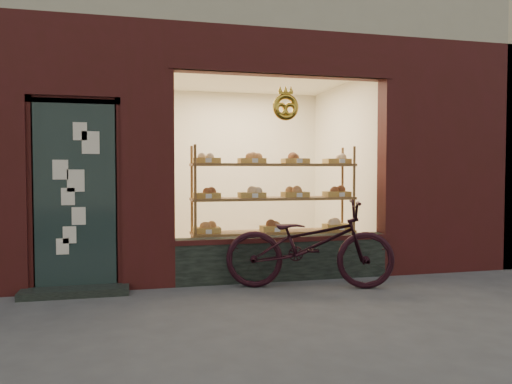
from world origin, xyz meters
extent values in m
plane|color=#414141|center=(0.00, 0.00, 0.00)|extent=(90.00, 90.00, 0.00)
cube|color=black|center=(0.45, 2.12, 0.28)|extent=(2.70, 0.25, 0.55)
cube|color=#202E2D|center=(-2.00, 2.06, 1.10)|extent=(0.90, 0.04, 2.15)
cube|color=black|center=(-2.00, 1.90, 0.04)|extent=(1.15, 0.35, 0.08)
torus|color=gold|center=(0.45, 2.02, 2.15)|extent=(0.33, 0.07, 0.33)
cube|color=#582F1A|center=(0.45, 2.55, 0.05)|extent=(2.20, 0.45, 0.04)
cube|color=#582F1A|center=(0.45, 2.55, 0.55)|extent=(2.20, 0.45, 0.03)
cube|color=#582F1A|center=(0.45, 2.55, 1.00)|extent=(2.20, 0.45, 0.04)
cube|color=#582F1A|center=(0.45, 2.55, 1.45)|extent=(2.20, 0.45, 0.04)
cylinder|color=#582F1A|center=(-0.62, 2.35, 0.85)|extent=(0.04, 0.04, 1.70)
cylinder|color=#582F1A|center=(1.52, 2.35, 0.85)|extent=(0.04, 0.04, 1.70)
cylinder|color=#582F1A|center=(-0.62, 2.75, 0.85)|extent=(0.04, 0.04, 1.70)
cylinder|color=#582F1A|center=(1.52, 2.75, 0.85)|extent=(0.04, 0.04, 1.70)
cube|color=#AB792F|center=(-0.45, 2.55, 0.60)|extent=(0.34, 0.24, 0.07)
sphere|color=#B57D3F|center=(-0.45, 2.55, 0.69)|extent=(0.11, 0.11, 0.11)
cube|color=silver|center=(-0.45, 2.36, 0.60)|extent=(0.07, 0.01, 0.05)
cube|color=#AB792F|center=(0.45, 2.55, 0.60)|extent=(0.34, 0.24, 0.07)
sphere|color=#4D2413|center=(0.45, 2.55, 0.69)|extent=(0.11, 0.11, 0.11)
cube|color=silver|center=(0.45, 2.36, 0.60)|extent=(0.07, 0.01, 0.05)
cube|color=#AB792F|center=(1.35, 2.55, 0.60)|extent=(0.34, 0.24, 0.07)
sphere|color=beige|center=(1.35, 2.55, 0.69)|extent=(0.11, 0.11, 0.11)
cube|color=silver|center=(1.35, 2.36, 0.60)|extent=(0.08, 0.01, 0.05)
cube|color=#AB792F|center=(-0.45, 2.55, 1.05)|extent=(0.34, 0.24, 0.07)
sphere|color=#4D2413|center=(-0.45, 2.55, 1.14)|extent=(0.11, 0.11, 0.11)
cube|color=silver|center=(-0.45, 2.36, 1.05)|extent=(0.07, 0.01, 0.06)
cube|color=#AB792F|center=(0.15, 2.55, 1.05)|extent=(0.34, 0.24, 0.07)
sphere|color=beige|center=(0.15, 2.55, 1.14)|extent=(0.11, 0.11, 0.11)
cube|color=silver|center=(0.15, 2.36, 1.05)|extent=(0.08, 0.01, 0.06)
cube|color=#AB792F|center=(0.75, 2.55, 1.05)|extent=(0.34, 0.24, 0.07)
sphere|color=#B57D3F|center=(0.75, 2.55, 1.14)|extent=(0.11, 0.11, 0.11)
cube|color=silver|center=(0.75, 2.36, 1.05)|extent=(0.07, 0.01, 0.06)
cube|color=#AB792F|center=(1.35, 2.55, 1.05)|extent=(0.34, 0.24, 0.07)
sphere|color=#4D2413|center=(1.35, 2.55, 1.14)|extent=(0.11, 0.11, 0.11)
cube|color=silver|center=(1.35, 2.36, 1.05)|extent=(0.08, 0.01, 0.06)
cube|color=#AB792F|center=(-0.45, 2.55, 1.50)|extent=(0.34, 0.24, 0.07)
sphere|color=beige|center=(-0.45, 2.55, 1.59)|extent=(0.11, 0.11, 0.11)
cube|color=silver|center=(-0.45, 2.36, 1.50)|extent=(0.07, 0.01, 0.06)
cube|color=#AB792F|center=(0.15, 2.55, 1.50)|extent=(0.34, 0.24, 0.07)
sphere|color=#B57D3F|center=(0.15, 2.55, 1.59)|extent=(0.11, 0.11, 0.11)
cube|color=silver|center=(0.15, 2.36, 1.50)|extent=(0.08, 0.01, 0.06)
cube|color=#AB792F|center=(0.75, 2.55, 1.50)|extent=(0.34, 0.24, 0.07)
sphere|color=#4D2413|center=(0.75, 2.55, 1.59)|extent=(0.11, 0.11, 0.11)
cube|color=silver|center=(0.75, 2.36, 1.50)|extent=(0.07, 0.01, 0.06)
cube|color=#AB792F|center=(1.35, 2.55, 1.50)|extent=(0.34, 0.24, 0.07)
sphere|color=beige|center=(1.35, 2.55, 1.59)|extent=(0.11, 0.11, 0.11)
cube|color=silver|center=(1.35, 2.36, 1.50)|extent=(0.08, 0.01, 0.06)
imported|color=black|center=(0.63, 1.63, 0.51)|extent=(2.07, 1.20, 1.03)
camera|label=1|loc=(-1.35, -3.85, 1.37)|focal=35.00mm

